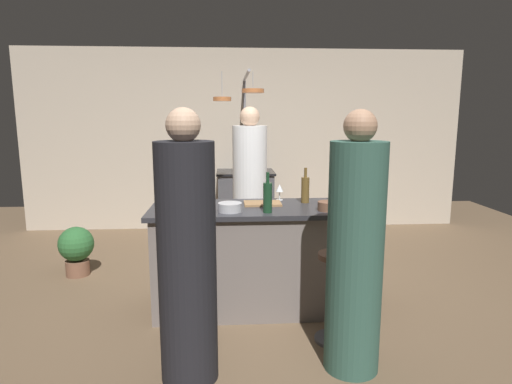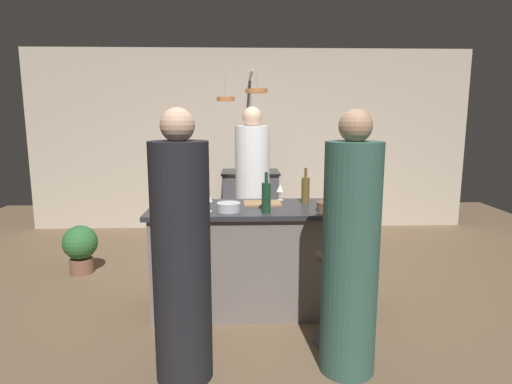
{
  "view_description": "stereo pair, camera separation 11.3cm",
  "coord_description": "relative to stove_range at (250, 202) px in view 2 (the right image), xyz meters",
  "views": [
    {
      "loc": [
        -0.24,
        -3.58,
        1.66
      ],
      "look_at": [
        0.0,
        0.15,
        1.0
      ],
      "focal_mm": 30.4,
      "sensor_mm": 36.0,
      "label": 1
    },
    {
      "loc": [
        -0.13,
        -3.58,
        1.66
      ],
      "look_at": [
        0.0,
        0.15,
        1.0
      ],
      "focal_mm": 30.4,
      "sensor_mm": 36.0,
      "label": 2
    }
  ],
  "objects": [
    {
      "name": "cutting_board",
      "position": [
        0.05,
        -2.36,
        0.46
      ],
      "size": [
        0.32,
        0.22,
        0.02
      ],
      "primitive_type": "cube",
      "color": "#997047",
      "rests_on": "kitchen_island"
    },
    {
      "name": "chef",
      "position": [
        -0.01,
        -1.39,
        0.37
      ],
      "size": [
        0.37,
        0.37,
        1.75
      ],
      "color": "white",
      "rests_on": "ground_plane"
    },
    {
      "name": "bar_stool_left",
      "position": [
        -0.55,
        -3.07,
        -0.07
      ],
      "size": [
        0.28,
        0.28,
        0.68
      ],
      "color": "#4C4C51",
      "rests_on": "ground_plane"
    },
    {
      "name": "back_wall",
      "position": [
        0.0,
        0.4,
        0.85
      ],
      "size": [
        6.4,
        0.16,
        2.6
      ],
      "primitive_type": "cube",
      "color": "#BCAD99",
      "rests_on": "ground_plane"
    },
    {
      "name": "mixing_bowl_steel",
      "position": [
        -0.23,
        -2.62,
        0.49
      ],
      "size": [
        0.19,
        0.19,
        0.07
      ],
      "primitive_type": "cylinder",
      "color": "#B7B7BC",
      "rests_on": "kitchen_island"
    },
    {
      "name": "potted_plant",
      "position": [
        -1.84,
        -1.56,
        -0.15
      ],
      "size": [
        0.36,
        0.36,
        0.52
      ],
      "color": "brown",
      "rests_on": "ground_plane"
    },
    {
      "name": "wine_bottle_green",
      "position": [
        0.07,
        -2.67,
        0.58
      ],
      "size": [
        0.07,
        0.07,
        0.32
      ],
      "color": "#193D23",
      "rests_on": "kitchen_island"
    },
    {
      "name": "mixing_bowl_blue",
      "position": [
        0.74,
        -2.34,
        0.48
      ],
      "size": [
        0.18,
        0.18,
        0.06
      ],
      "primitive_type": "cylinder",
      "color": "#334C6B",
      "rests_on": "kitchen_island"
    },
    {
      "name": "overhead_pot_rack",
      "position": [
        -0.04,
        -0.42,
        1.18
      ],
      "size": [
        0.58,
        1.42,
        2.17
      ],
      "color": "gray",
      "rests_on": "ground_plane"
    },
    {
      "name": "mixing_bowl_wooden",
      "position": [
        0.57,
        -2.63,
        0.49
      ],
      "size": [
        0.18,
        0.18,
        0.07
      ],
      "primitive_type": "cylinder",
      "color": "brown",
      "rests_on": "kitchen_island"
    },
    {
      "name": "guest_left",
      "position": [
        -0.5,
        -3.46,
        0.35
      ],
      "size": [
        0.36,
        0.36,
        1.71
      ],
      "color": "black",
      "rests_on": "ground_plane"
    },
    {
      "name": "wine_bottle_dark",
      "position": [
        -0.6,
        -2.32,
        0.59
      ],
      "size": [
        0.07,
        0.07,
        0.33
      ],
      "color": "black",
      "rests_on": "kitchen_island"
    },
    {
      "name": "wine_glass_near_right_guest",
      "position": [
        -0.39,
        -2.62,
        0.56
      ],
      "size": [
        0.07,
        0.07,
        0.15
      ],
      "color": "silver",
      "rests_on": "kitchen_island"
    },
    {
      "name": "ground_plane",
      "position": [
        0.0,
        -2.45,
        -0.45
      ],
      "size": [
        9.0,
        9.0,
        0.0
      ],
      "primitive_type": "plane",
      "color": "brown"
    },
    {
      "name": "wine_glass_by_chef",
      "position": [
        0.22,
        -2.18,
        0.56
      ],
      "size": [
        0.07,
        0.07,
        0.15
      ],
      "color": "silver",
      "rests_on": "kitchen_island"
    },
    {
      "name": "wine_bottle_rose",
      "position": [
        -0.45,
        -2.47,
        0.57
      ],
      "size": [
        0.07,
        0.07,
        0.31
      ],
      "color": "#B78C8E",
      "rests_on": "kitchen_island"
    },
    {
      "name": "wine_bottle_amber",
      "position": [
        0.44,
        -2.3,
        0.57
      ],
      "size": [
        0.07,
        0.07,
        0.31
      ],
      "color": "brown",
      "rests_on": "kitchen_island"
    },
    {
      "name": "pepper_mill",
      "position": [
        0.7,
        -2.21,
        0.56
      ],
      "size": [
        0.05,
        0.05,
        0.21
      ],
      "primitive_type": "cylinder",
      "color": "#382319",
      "rests_on": "kitchen_island"
    },
    {
      "name": "bar_stool_right",
      "position": [
        0.53,
        -3.07,
        -0.07
      ],
      "size": [
        0.28,
        0.28,
        0.68
      ],
      "color": "#4C4C51",
      "rests_on": "ground_plane"
    },
    {
      "name": "stove_range",
      "position": [
        0.0,
        0.0,
        0.0
      ],
      "size": [
        0.8,
        0.64,
        0.89
      ],
      "color": "#47474C",
      "rests_on": "ground_plane"
    },
    {
      "name": "guest_right",
      "position": [
        0.56,
        -3.42,
        0.34
      ],
      "size": [
        0.36,
        0.36,
        1.7
      ],
      "color": "#33594C",
      "rests_on": "ground_plane"
    },
    {
      "name": "kitchen_island",
      "position": [
        0.0,
        -2.45,
        0.01
      ],
      "size": [
        1.8,
        0.72,
        0.9
      ],
      "color": "slate",
      "rests_on": "ground_plane"
    }
  ]
}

